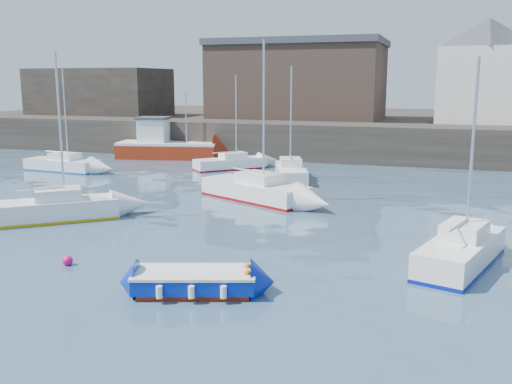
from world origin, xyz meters
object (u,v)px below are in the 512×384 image
(blue_dinghy, at_px, (194,281))
(sailboat_h, at_px, (230,163))
(fishing_boat, at_px, (165,145))
(sailboat_b, at_px, (255,190))
(sailboat_a, at_px, (53,209))
(sailboat_f, at_px, (291,172))
(buoy_far, at_px, (306,194))
(sailboat_e, at_px, (63,164))
(sailboat_c, at_px, (461,251))
(buoy_near, at_px, (68,265))

(blue_dinghy, bearing_deg, sailboat_h, 108.58)
(blue_dinghy, height_order, fishing_boat, fishing_boat)
(blue_dinghy, height_order, sailboat_b, sailboat_b)
(sailboat_a, height_order, sailboat_f, sailboat_a)
(sailboat_f, height_order, buoy_far, sailboat_f)
(fishing_boat, distance_m, sailboat_a, 22.49)
(blue_dinghy, bearing_deg, sailboat_b, 101.00)
(fishing_boat, relative_size, sailboat_b, 1.04)
(sailboat_e, distance_m, sailboat_f, 16.98)
(blue_dinghy, height_order, sailboat_a, sailboat_a)
(sailboat_b, distance_m, sailboat_c, 13.66)
(sailboat_f, bearing_deg, sailboat_e, -174.85)
(sailboat_e, relative_size, buoy_far, 19.62)
(fishing_boat, xyz_separation_m, sailboat_f, (13.14, -7.41, -0.56))
(fishing_boat, bearing_deg, blue_dinghy, -61.03)
(sailboat_c, relative_size, buoy_far, 19.15)
(fishing_boat, xyz_separation_m, sailboat_e, (-3.78, -8.94, -0.60))
(blue_dinghy, height_order, sailboat_h, sailboat_h)
(fishing_boat, bearing_deg, buoy_near, -69.44)
(sailboat_c, distance_m, buoy_far, 13.94)
(sailboat_a, bearing_deg, buoy_near, -48.47)
(fishing_boat, distance_m, sailboat_b, 19.31)
(fishing_boat, xyz_separation_m, buoy_near, (10.24, -27.30, -1.09))
(fishing_boat, bearing_deg, sailboat_c, -44.18)
(sailboat_b, xyz_separation_m, sailboat_f, (0.17, 6.89, -0.04))
(sailboat_a, relative_size, sailboat_b, 0.90)
(sailboat_c, relative_size, buoy_near, 19.66)
(fishing_boat, distance_m, buoy_near, 29.17)
(sailboat_a, relative_size, sailboat_f, 1.05)
(sailboat_h, height_order, buoy_far, sailboat_h)
(sailboat_f, bearing_deg, sailboat_b, -91.43)
(sailboat_h, xyz_separation_m, buoy_far, (7.68, -7.63, -0.45))
(sailboat_a, bearing_deg, sailboat_h, 83.05)
(sailboat_c, bearing_deg, sailboat_a, 176.58)
(sailboat_c, height_order, buoy_near, sailboat_c)
(sailboat_b, relative_size, sailboat_c, 1.18)
(blue_dinghy, bearing_deg, sailboat_f, 96.97)
(sailboat_a, height_order, buoy_near, sailboat_a)
(sailboat_e, bearing_deg, sailboat_b, -17.78)
(sailboat_e, height_order, buoy_far, sailboat_e)
(sailboat_f, bearing_deg, sailboat_h, 149.49)
(sailboat_f, height_order, sailboat_h, sailboat_f)
(sailboat_a, xyz_separation_m, sailboat_h, (2.16, 17.70, -0.10))
(sailboat_a, bearing_deg, sailboat_b, 44.81)
(sailboat_a, xyz_separation_m, sailboat_c, (18.18, -1.09, 0.01))
(sailboat_c, distance_m, sailboat_f, 18.69)
(fishing_boat, relative_size, sailboat_f, 1.20)
(sailboat_h, bearing_deg, sailboat_a, -96.95)
(sailboat_f, distance_m, buoy_near, 20.10)
(fishing_boat, distance_m, buoy_far, 19.27)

